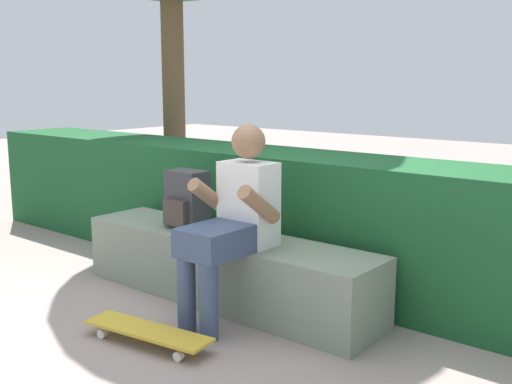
{
  "coord_description": "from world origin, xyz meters",
  "views": [
    {
      "loc": [
        2.68,
        -2.54,
        1.48
      ],
      "look_at": [
        0.24,
        0.42,
        0.77
      ],
      "focal_mm": 43.1,
      "sensor_mm": 36.0,
      "label": 1
    }
  ],
  "objects_px": {
    "person_skater": "(233,217)",
    "skateboard_near_person": "(148,332)",
    "bench_main": "(225,268)",
    "backpack_on_bench": "(186,200)"
  },
  "relations": [
    {
      "from": "backpack_on_bench",
      "to": "skateboard_near_person",
      "type": "bearing_deg",
      "value": -58.41
    },
    {
      "from": "bench_main",
      "to": "skateboard_near_person",
      "type": "relative_size",
      "value": 2.75
    },
    {
      "from": "bench_main",
      "to": "person_skater",
      "type": "distance_m",
      "value": 0.55
    },
    {
      "from": "skateboard_near_person",
      "to": "backpack_on_bench",
      "type": "xyz_separation_m",
      "value": [
        -0.49,
        0.79,
        0.57
      ]
    },
    {
      "from": "bench_main",
      "to": "backpack_on_bench",
      "type": "bearing_deg",
      "value": -178.45
    },
    {
      "from": "bench_main",
      "to": "skateboard_near_person",
      "type": "height_order",
      "value": "bench_main"
    },
    {
      "from": "bench_main",
      "to": "person_skater",
      "type": "xyz_separation_m",
      "value": [
        0.27,
        -0.22,
        0.43
      ]
    },
    {
      "from": "bench_main",
      "to": "backpack_on_bench",
      "type": "relative_size",
      "value": 5.63
    },
    {
      "from": "person_skater",
      "to": "skateboard_near_person",
      "type": "height_order",
      "value": "person_skater"
    },
    {
      "from": "skateboard_near_person",
      "to": "bench_main",
      "type": "bearing_deg",
      "value": 99.78
    }
  ]
}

